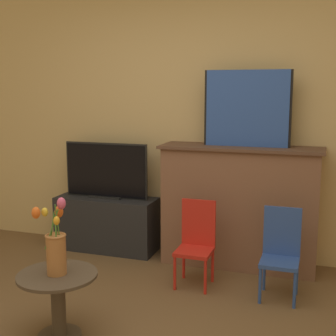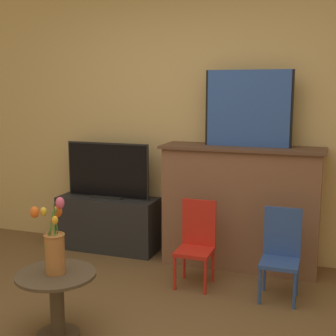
% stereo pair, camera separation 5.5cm
% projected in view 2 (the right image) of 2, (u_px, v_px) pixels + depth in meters
% --- Properties ---
extents(wall_back, '(8.00, 0.06, 2.70)m').
position_uv_depth(wall_back, '(199.00, 114.00, 4.41)').
color(wall_back, tan).
rests_on(wall_back, ground).
extents(fireplace_mantel, '(1.42, 0.43, 1.09)m').
position_uv_depth(fireplace_mantel, '(241.00, 205.00, 4.18)').
color(fireplace_mantel, brown).
rests_on(fireplace_mantel, ground).
extents(painting, '(0.75, 0.03, 0.66)m').
position_uv_depth(painting, '(248.00, 109.00, 4.03)').
color(painting, black).
rests_on(painting, fireplace_mantel).
extents(tv_stand, '(1.00, 0.37, 0.53)m').
position_uv_depth(tv_stand, '(109.00, 223.00, 4.65)').
color(tv_stand, '#232326').
rests_on(tv_stand, ground).
extents(tv_monitor, '(0.85, 0.12, 0.54)m').
position_uv_depth(tv_monitor, '(108.00, 171.00, 4.57)').
color(tv_monitor, black).
rests_on(tv_monitor, tv_stand).
extents(chair_red, '(0.28, 0.28, 0.69)m').
position_uv_depth(chair_red, '(197.00, 240.00, 3.81)').
color(chair_red, red).
rests_on(chair_red, ground).
extents(chair_blue, '(0.28, 0.28, 0.69)m').
position_uv_depth(chair_blue, '(281.00, 251.00, 3.56)').
color(chair_blue, '#2D4C99').
rests_on(chair_blue, ground).
extents(side_table, '(0.51, 0.51, 0.43)m').
position_uv_depth(side_table, '(57.00, 295.00, 3.00)').
color(side_table, '#4C3D2D').
rests_on(side_table, ground).
extents(vase_tulips, '(0.18, 0.21, 0.49)m').
position_uv_depth(vase_tulips, '(54.00, 245.00, 2.95)').
color(vase_tulips, '#AD6B38').
rests_on(vase_tulips, side_table).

